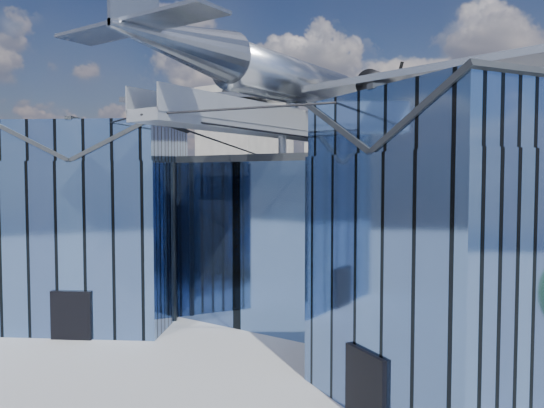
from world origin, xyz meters
The scene contains 5 objects.
ground_plane centered at (0.00, 0.00, 0.00)m, with size 120.00×120.00×0.00m, color gray.
museum centered at (0.00, 5.82, 5.54)m, with size 32.88×24.50×17.60m.
bg_towers centered at (1.45, 50.49, 10.01)m, with size 77.00×24.50×26.00m.
tree_plaza_w centered at (-18.12, -2.56, 3.11)m, with size 3.88×3.88×4.60m.
tree_side_w centered at (-23.64, 7.73, 3.27)m, with size 3.68×3.68×4.83m.
Camera 1 is at (16.09, -21.29, 8.68)m, focal length 35.00 mm.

